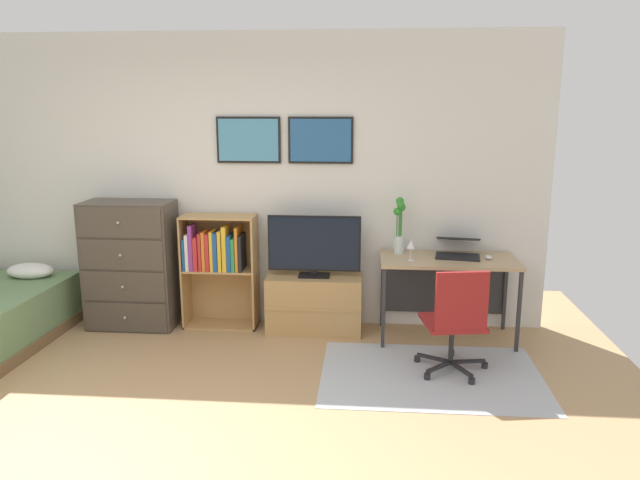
# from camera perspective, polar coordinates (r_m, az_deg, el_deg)

# --- Properties ---
(ground_plane) EXTENTS (7.20, 7.20, 0.00)m
(ground_plane) POSITION_cam_1_polar(r_m,az_deg,el_deg) (4.00, -18.01, -18.88)
(ground_plane) COLOR tan
(wall_back_with_posters) EXTENTS (6.12, 0.09, 2.70)m
(wall_back_with_posters) POSITION_cam_1_polar(r_m,az_deg,el_deg) (5.77, -9.61, 5.52)
(wall_back_with_posters) COLOR silver
(wall_back_with_posters) RESTS_ON ground_plane
(area_rug) EXTENTS (1.70, 1.20, 0.01)m
(area_rug) POSITION_cam_1_polar(r_m,az_deg,el_deg) (4.87, 10.44, -12.43)
(area_rug) COLOR #B2B7BC
(area_rug) RESTS_ON ground_plane
(dresser) EXTENTS (0.81, 0.46, 1.19)m
(dresser) POSITION_cam_1_polar(r_m,az_deg,el_deg) (5.90, -17.40, -2.25)
(dresser) COLOR #4C4238
(dresser) RESTS_ON ground_plane
(bookshelf) EXTENTS (0.68, 0.30, 1.06)m
(bookshelf) POSITION_cam_1_polar(r_m,az_deg,el_deg) (5.69, -9.60, -1.85)
(bookshelf) COLOR tan
(bookshelf) RESTS_ON ground_plane
(tv_stand) EXTENTS (0.87, 0.41, 0.52)m
(tv_stand) POSITION_cam_1_polar(r_m,az_deg,el_deg) (5.61, -0.52, -5.98)
(tv_stand) COLOR tan
(tv_stand) RESTS_ON ground_plane
(television) EXTENTS (0.84, 0.16, 0.56)m
(television) POSITION_cam_1_polar(r_m,az_deg,el_deg) (5.44, -0.56, -0.61)
(television) COLOR black
(television) RESTS_ON tv_stand
(desk) EXTENTS (1.19, 0.60, 0.74)m
(desk) POSITION_cam_1_polar(r_m,az_deg,el_deg) (5.51, 11.90, -2.87)
(desk) COLOR tan
(desk) RESTS_ON ground_plane
(office_chair) EXTENTS (0.58, 0.58, 0.86)m
(office_chair) POSITION_cam_1_polar(r_m,az_deg,el_deg) (4.75, 12.73, -7.28)
(office_chair) COLOR #232326
(office_chair) RESTS_ON ground_plane
(laptop) EXTENTS (0.44, 0.46, 0.17)m
(laptop) POSITION_cam_1_polar(r_m,az_deg,el_deg) (5.52, 12.90, -0.75)
(laptop) COLOR black
(laptop) RESTS_ON desk
(computer_mouse) EXTENTS (0.06, 0.10, 0.03)m
(computer_mouse) POSITION_cam_1_polar(r_m,az_deg,el_deg) (5.46, 15.62, -1.57)
(computer_mouse) COLOR silver
(computer_mouse) RESTS_ON desk
(bamboo_vase) EXTENTS (0.11, 0.10, 0.51)m
(bamboo_vase) POSITION_cam_1_polar(r_m,az_deg,el_deg) (5.46, 7.51, 1.41)
(bamboo_vase) COLOR silver
(bamboo_vase) RESTS_ON desk
(wine_glass) EXTENTS (0.07, 0.07, 0.18)m
(wine_glass) POSITION_cam_1_polar(r_m,az_deg,el_deg) (5.24, 8.59, -0.49)
(wine_glass) COLOR silver
(wine_glass) RESTS_ON desk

